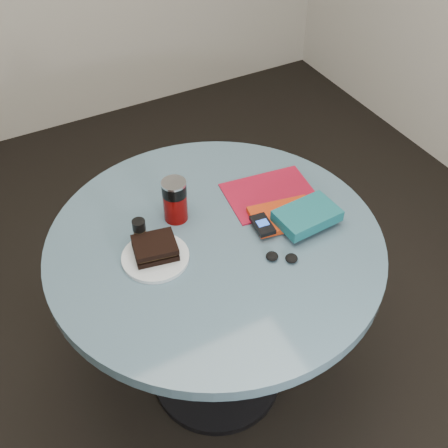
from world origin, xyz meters
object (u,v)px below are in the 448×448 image
soda_can (175,200)px  pepper_grinder (140,232)px  plate (155,257)px  mp3_player (262,225)px  magazine (270,194)px  sandwich (155,248)px  red_book (284,216)px  table (216,276)px  novel (307,216)px  headphones (282,257)px

soda_can → pepper_grinder: (-0.14, -0.05, -0.03)m
plate → soda_can: bearing=46.1°
mp3_player → magazine: bearing=50.3°
sandwich → mp3_player: 0.32m
soda_can → red_book: bearing=-29.5°
mp3_player → table: bearing=165.2°
novel → headphones: (-0.14, -0.09, -0.03)m
table → magazine: 0.32m
mp3_player → pepper_grinder: bearing=159.3°
red_book → novel: bearing=-40.3°
magazine → mp3_player: 0.18m
mp3_player → headphones: bearing=-94.7°
pepper_grinder → magazine: 0.45m
table → mp3_player: mp3_player is taller
plate → novel: (0.46, -0.09, 0.03)m
novel → mp3_player: size_ratio=2.00×
table → plate: plate is taller
red_book → novel: (0.04, -0.06, 0.03)m
novel → plate: bearing=165.4°
sandwich → novel: (0.45, -0.10, 0.01)m
table → headphones: 0.27m
plate → sandwich: bearing=61.8°
soda_can → sandwich: bearing=-134.9°
plate → sandwich: sandwich is taller
magazine → table: bearing=-151.5°
table → red_book: 0.29m
soda_can → pepper_grinder: bearing=-159.4°
sandwich → novel: 0.46m
soda_can → red_book: 0.33m
table → headphones: (0.13, -0.16, 0.17)m
magazine → red_book: size_ratio=1.42×
sandwich → soda_can: bearing=45.1°
novel → pepper_grinder: bearing=156.8°
mp3_player → headphones: size_ratio=0.98×
table → sandwich: 0.27m
sandwich → mp3_player: size_ratio=1.48×
magazine → soda_can: bearing=179.2°
headphones → pepper_grinder: bearing=142.4°
magazine → novel: (0.02, -0.17, 0.04)m
magazine → red_book: 0.12m
magazine → novel: novel is taller
novel → mp3_player: bearing=159.8°
magazine → headphones: headphones is taller
pepper_grinder → red_book: 0.44m
mp3_player → novel: bearing=-16.5°
soda_can → red_book: soda_can is taller
pepper_grinder → mp3_player: 0.36m
red_book → mp3_player: 0.09m
plate → red_book: bearing=-4.5°
sandwich → soda_can: 0.17m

